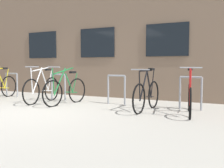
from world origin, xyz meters
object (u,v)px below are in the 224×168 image
Objects in this scene: bicycle_red at (190,97)px; bicycle_green at (66,90)px; bicycle_white at (42,89)px; bicycle_black at (147,95)px.

bicycle_green is at bearing -179.59° from bicycle_red.
bicycle_white is (-4.18, -0.02, 0.02)m from bicycle_red.
bicycle_white is 0.84m from bicycle_green.
bicycle_green is (-2.34, -0.06, 0.00)m from bicycle_black.
bicycle_red is at bearing -2.10° from bicycle_black.
bicycle_red is 0.99× the size of bicycle_black.
bicycle_black is 2.34m from bicycle_green.
bicycle_green reaches higher than bicycle_black.
bicycle_white is at bearing -179.67° from bicycle_red.
bicycle_white is at bearing -179.98° from bicycle_green.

